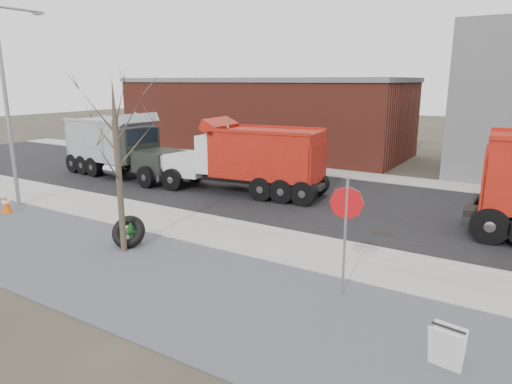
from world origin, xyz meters
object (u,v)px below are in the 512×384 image
Objects in this scene: stop_sign at (346,216)px; dump_truck_grey at (120,145)px; truck_tire at (128,232)px; sandwich_board at (446,348)px; dump_truck_red_b at (247,157)px; fire_hydrant at (133,232)px.

dump_truck_grey reaches higher than stop_sign.
stop_sign is 16.92m from dump_truck_grey.
dump_truck_grey reaches higher than truck_tire.
stop_sign is (6.93, 0.37, 1.52)m from truck_tire.
sandwich_board is (2.66, -1.81, -1.56)m from stop_sign.
dump_truck_red_b is 7.85m from dump_truck_grey.
fire_hydrant is at bearing -35.00° from dump_truck_grey.
fire_hydrant is 11.16m from dump_truck_grey.
dump_truck_grey is (-7.85, -0.33, 0.02)m from dump_truck_red_b.
truck_tire is at bearing -35.67° from dump_truck_grey.
dump_truck_grey is at bearing 162.96° from sandwich_board.
sandwich_board is 0.11× the size of dump_truck_grey.
dump_truck_red_b is (-0.58, 7.53, 1.31)m from fire_hydrant.
stop_sign is 0.37× the size of dump_truck_red_b.
truck_tire is 11.30m from dump_truck_grey.
stop_sign is at bearing -19.04° from dump_truck_grey.
fire_hydrant is at bearing 179.36° from sandwich_board.
stop_sign reaches higher than sandwich_board.
dump_truck_grey is at bearing 163.22° from stop_sign.
dump_truck_grey is (-18.05, 8.84, 1.30)m from sandwich_board.
dump_truck_grey is (-15.39, 7.03, -0.26)m from stop_sign.
fire_hydrant is 7.66m from dump_truck_red_b.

